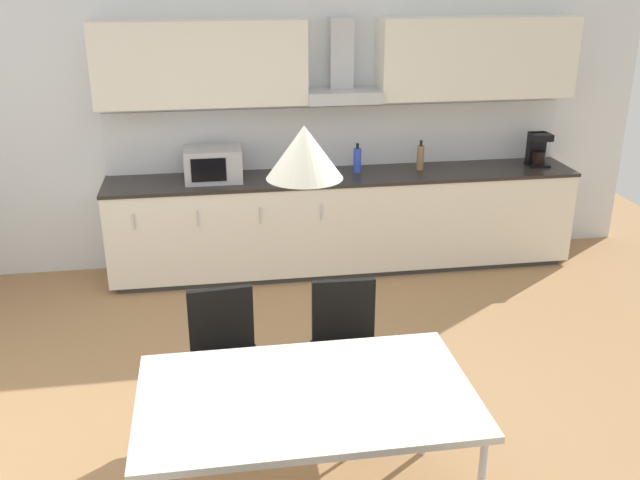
% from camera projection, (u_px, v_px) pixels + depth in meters
% --- Properties ---
extents(ground_plane, '(8.79, 8.34, 0.02)m').
position_uv_depth(ground_plane, '(307.00, 440.00, 4.20)').
color(ground_plane, '#9E754C').
extents(wall_back, '(7.03, 0.10, 2.70)m').
position_uv_depth(wall_back, '(260.00, 116.00, 6.31)').
color(wall_back, silver).
rests_on(wall_back, ground_plane).
extents(kitchen_counter, '(4.14, 0.64, 0.88)m').
position_uv_depth(kitchen_counter, '(344.00, 221.00, 6.42)').
color(kitchen_counter, '#333333').
rests_on(kitchen_counter, ground_plane).
extents(backsplash_tile, '(4.12, 0.02, 0.54)m').
position_uv_depth(backsplash_tile, '(339.00, 136.00, 6.43)').
color(backsplash_tile, silver).
rests_on(backsplash_tile, kitchen_counter).
extents(upper_wall_cabinets, '(4.12, 0.40, 0.69)m').
position_uv_depth(upper_wall_cabinets, '(343.00, 61.00, 6.03)').
color(upper_wall_cabinets, silver).
extents(microwave, '(0.48, 0.35, 0.28)m').
position_uv_depth(microwave, '(213.00, 164.00, 6.04)').
color(microwave, '#ADADB2').
rests_on(microwave, kitchen_counter).
extents(coffee_maker, '(0.18, 0.19, 0.30)m').
position_uv_depth(coffee_maker, '(538.00, 149.00, 6.49)').
color(coffee_maker, black).
rests_on(coffee_maker, kitchen_counter).
extents(bottle_blue, '(0.07, 0.07, 0.26)m').
position_uv_depth(bottle_blue, '(357.00, 160.00, 6.29)').
color(bottle_blue, blue).
rests_on(bottle_blue, kitchen_counter).
extents(bottle_brown, '(0.06, 0.06, 0.27)m').
position_uv_depth(bottle_brown, '(420.00, 157.00, 6.36)').
color(bottle_brown, brown).
rests_on(bottle_brown, kitchen_counter).
extents(dining_table, '(1.57, 0.93, 0.75)m').
position_uv_depth(dining_table, '(306.00, 400.00, 3.34)').
color(dining_table, silver).
rests_on(dining_table, ground_plane).
extents(chair_far_left, '(0.43, 0.43, 0.87)m').
position_uv_depth(chair_far_left, '(224.00, 348.00, 4.13)').
color(chair_far_left, black).
rests_on(chair_far_left, ground_plane).
extents(chair_far_right, '(0.41, 0.41, 0.87)m').
position_uv_depth(chair_far_right, '(346.00, 339.00, 4.23)').
color(chair_far_right, black).
rests_on(chair_far_right, ground_plane).
extents(pendant_lamp, '(0.32, 0.32, 0.22)m').
position_uv_depth(pendant_lamp, '(304.00, 152.00, 2.91)').
color(pendant_lamp, silver).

